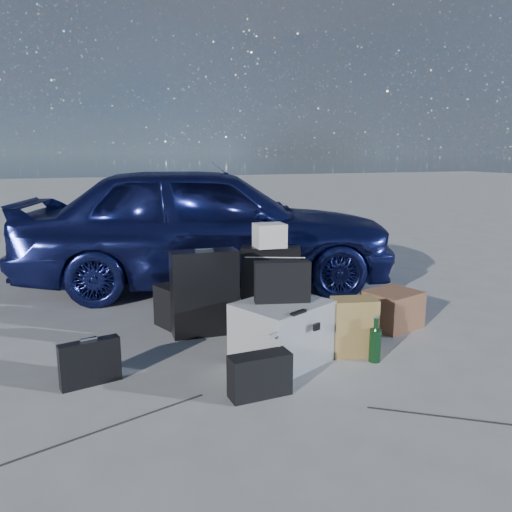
{
  "coord_description": "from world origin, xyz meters",
  "views": [
    {
      "loc": [
        -1.37,
        -3.11,
        1.53
      ],
      "look_at": [
        0.12,
        0.85,
        0.65
      ],
      "focal_mm": 35.0,
      "sensor_mm": 36.0,
      "label": 1
    }
  ],
  "objects_px": {
    "suitcase_right": "(270,281)",
    "suitcase_left": "(205,293)",
    "pelican_case": "(282,332)",
    "duffel_bag": "(197,301)",
    "green_bottle": "(375,340)",
    "car": "(208,225)",
    "briefcase": "(90,363)",
    "cardboard_box": "(392,309)"
  },
  "relations": [
    {
      "from": "suitcase_left",
      "to": "cardboard_box",
      "type": "height_order",
      "value": "suitcase_left"
    },
    {
      "from": "car",
      "to": "suitcase_right",
      "type": "xyz_separation_m",
      "value": [
        0.26,
        -1.28,
        -0.38
      ]
    },
    {
      "from": "green_bottle",
      "to": "suitcase_right",
      "type": "bearing_deg",
      "value": 103.76
    },
    {
      "from": "green_bottle",
      "to": "suitcase_left",
      "type": "bearing_deg",
      "value": 135.55
    },
    {
      "from": "car",
      "to": "cardboard_box",
      "type": "height_order",
      "value": "car"
    },
    {
      "from": "cardboard_box",
      "to": "green_bottle",
      "type": "xyz_separation_m",
      "value": [
        -0.58,
        -0.59,
        0.01
      ]
    },
    {
      "from": "cardboard_box",
      "to": "duffel_bag",
      "type": "bearing_deg",
      "value": 153.3
    },
    {
      "from": "suitcase_right",
      "to": "suitcase_left",
      "type": "bearing_deg",
      "value": -135.58
    },
    {
      "from": "suitcase_left",
      "to": "suitcase_right",
      "type": "xyz_separation_m",
      "value": [
        0.71,
        0.27,
        -0.03
      ]
    },
    {
      "from": "suitcase_right",
      "to": "green_bottle",
      "type": "xyz_separation_m",
      "value": [
        0.31,
        -1.28,
        -0.16
      ]
    },
    {
      "from": "cardboard_box",
      "to": "green_bottle",
      "type": "distance_m",
      "value": 0.83
    },
    {
      "from": "briefcase",
      "to": "duffel_bag",
      "type": "distance_m",
      "value": 1.43
    },
    {
      "from": "car",
      "to": "suitcase_right",
      "type": "bearing_deg",
      "value": -153.77
    },
    {
      "from": "car",
      "to": "green_bottle",
      "type": "relative_size",
      "value": 12.22
    },
    {
      "from": "duffel_bag",
      "to": "green_bottle",
      "type": "xyz_separation_m",
      "value": [
        1.0,
        -1.39,
        -0.01
      ]
    },
    {
      "from": "suitcase_left",
      "to": "duffel_bag",
      "type": "relative_size",
      "value": 0.98
    },
    {
      "from": "pelican_case",
      "to": "briefcase",
      "type": "bearing_deg",
      "value": 150.93
    },
    {
      "from": "car",
      "to": "cardboard_box",
      "type": "relative_size",
      "value": 9.64
    },
    {
      "from": "suitcase_left",
      "to": "pelican_case",
      "type": "bearing_deg",
      "value": -60.67
    },
    {
      "from": "pelican_case",
      "to": "suitcase_left",
      "type": "height_order",
      "value": "suitcase_left"
    },
    {
      "from": "briefcase",
      "to": "duffel_bag",
      "type": "height_order",
      "value": "duffel_bag"
    },
    {
      "from": "car",
      "to": "briefcase",
      "type": "relative_size",
      "value": 10.57
    },
    {
      "from": "car",
      "to": "duffel_bag",
      "type": "distance_m",
      "value": 1.36
    },
    {
      "from": "green_bottle",
      "to": "pelican_case",
      "type": "bearing_deg",
      "value": 159.4
    },
    {
      "from": "pelican_case",
      "to": "cardboard_box",
      "type": "bearing_deg",
      "value": -8.5
    },
    {
      "from": "car",
      "to": "suitcase_left",
      "type": "bearing_deg",
      "value": 178.54
    },
    {
      "from": "pelican_case",
      "to": "suitcase_right",
      "type": "distance_m",
      "value": 1.09
    },
    {
      "from": "car",
      "to": "pelican_case",
      "type": "distance_m",
      "value": 2.37
    },
    {
      "from": "car",
      "to": "cardboard_box",
      "type": "bearing_deg",
      "value": -134.87
    },
    {
      "from": "suitcase_right",
      "to": "duffel_bag",
      "type": "relative_size",
      "value": 0.9
    },
    {
      "from": "suitcase_right",
      "to": "cardboard_box",
      "type": "xyz_separation_m",
      "value": [
        0.89,
        -0.69,
        -0.17
      ]
    },
    {
      "from": "pelican_case",
      "to": "suitcase_left",
      "type": "bearing_deg",
      "value": 92.01
    },
    {
      "from": "suitcase_left",
      "to": "duffel_bag",
      "type": "bearing_deg",
      "value": 88.9
    },
    {
      "from": "suitcase_right",
      "to": "duffel_bag",
      "type": "bearing_deg",
      "value": -165.36
    },
    {
      "from": "green_bottle",
      "to": "briefcase",
      "type": "bearing_deg",
      "value": 170.02
    },
    {
      "from": "suitcase_left",
      "to": "cardboard_box",
      "type": "relative_size",
      "value": 1.68
    },
    {
      "from": "pelican_case",
      "to": "suitcase_left",
      "type": "distance_m",
      "value": 0.86
    },
    {
      "from": "suitcase_right",
      "to": "green_bottle",
      "type": "bearing_deg",
      "value": -52.84
    },
    {
      "from": "pelican_case",
      "to": "briefcase",
      "type": "distance_m",
      "value": 1.35
    },
    {
      "from": "car",
      "to": "suitcase_left",
      "type": "relative_size",
      "value": 5.75
    },
    {
      "from": "briefcase",
      "to": "suitcase_right",
      "type": "bearing_deg",
      "value": 16.91
    },
    {
      "from": "pelican_case",
      "to": "suitcase_left",
      "type": "relative_size",
      "value": 0.87
    }
  ]
}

